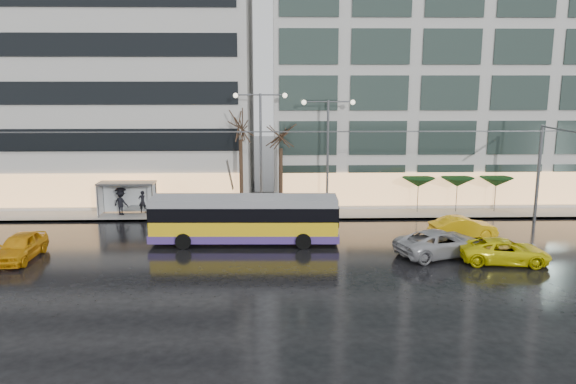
{
  "coord_description": "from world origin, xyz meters",
  "views": [
    {
      "loc": [
        2.91,
        -30.77,
        10.26
      ],
      "look_at": [
        3.87,
        5.0,
        2.97
      ],
      "focal_mm": 35.0,
      "sensor_mm": 36.0,
      "label": 1
    }
  ],
  "objects_px": {
    "bus_shelter": "(122,191)",
    "street_lamp_near": "(261,137)",
    "taxi_a": "(20,247)",
    "trolleybus": "(244,221)"
  },
  "relations": [
    {
      "from": "trolleybus",
      "to": "street_lamp_near",
      "type": "xyz_separation_m",
      "value": [
        0.91,
        7.39,
        4.52
      ]
    },
    {
      "from": "trolleybus",
      "to": "street_lamp_near",
      "type": "distance_m",
      "value": 8.71
    },
    {
      "from": "bus_shelter",
      "to": "street_lamp_near",
      "type": "relative_size",
      "value": 0.47
    },
    {
      "from": "street_lamp_near",
      "to": "trolleybus",
      "type": "bearing_deg",
      "value": -96.99
    },
    {
      "from": "bus_shelter",
      "to": "taxi_a",
      "type": "bearing_deg",
      "value": -107.66
    },
    {
      "from": "street_lamp_near",
      "to": "taxi_a",
      "type": "xyz_separation_m",
      "value": [
        -13.62,
        -10.3,
        -5.22
      ]
    },
    {
      "from": "bus_shelter",
      "to": "taxi_a",
      "type": "xyz_separation_m",
      "value": [
        -3.24,
        -10.19,
        -1.19
      ]
    },
    {
      "from": "trolleybus",
      "to": "taxi_a",
      "type": "distance_m",
      "value": 13.07
    },
    {
      "from": "bus_shelter",
      "to": "trolleybus",
      "type": "bearing_deg",
      "value": -37.5
    },
    {
      "from": "trolleybus",
      "to": "taxi_a",
      "type": "relative_size",
      "value": 2.6
    }
  ]
}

